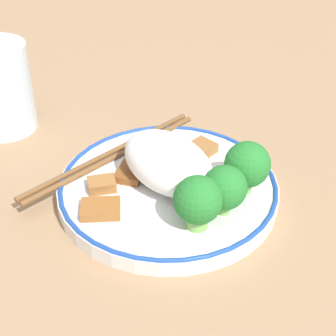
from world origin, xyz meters
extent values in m
plane|color=#9E7A56|center=(0.00, 0.00, 0.00)|extent=(3.00, 3.00, 0.00)
cylinder|color=white|center=(0.00, 0.00, 0.01)|extent=(0.22, 0.22, 0.02)
torus|color=#1E479E|center=(0.00, 0.00, 0.02)|extent=(0.22, 0.22, 0.00)
ellipsoid|color=white|center=(0.00, 0.00, 0.04)|extent=(0.11, 0.07, 0.05)
cylinder|color=#7FB756|center=(-0.06, 0.02, 0.02)|extent=(0.02, 0.02, 0.01)
sphere|color=#267A2D|center=(-0.06, 0.02, 0.05)|extent=(0.04, 0.04, 0.04)
cylinder|color=#7FB756|center=(-0.07, -0.01, 0.02)|extent=(0.01, 0.01, 0.01)
sphere|color=#267A2D|center=(-0.07, -0.01, 0.04)|extent=(0.04, 0.04, 0.04)
cylinder|color=#7FB756|center=(-0.06, -0.05, 0.02)|extent=(0.01, 0.01, 0.02)
sphere|color=#267A2D|center=(-0.06, -0.05, 0.05)|extent=(0.04, 0.04, 0.04)
cube|color=#9E6633|center=(0.02, -0.06, 0.02)|extent=(0.03, 0.03, 0.01)
cube|color=#995B28|center=(0.01, 0.08, 0.02)|extent=(0.04, 0.05, 0.01)
cube|color=brown|center=(0.00, -0.03, 0.02)|extent=(0.03, 0.04, 0.01)
cube|color=#9E6633|center=(0.04, 0.05, 0.02)|extent=(0.03, 0.03, 0.01)
cube|color=brown|center=(0.04, 0.02, 0.02)|extent=(0.04, 0.04, 0.01)
cylinder|color=brown|center=(0.08, 0.01, 0.02)|extent=(0.01, 0.23, 0.01)
cylinder|color=brown|center=(0.07, 0.01, 0.02)|extent=(0.01, 0.23, 0.01)
camera|label=1|loc=(-0.33, 0.29, 0.36)|focal=60.00mm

